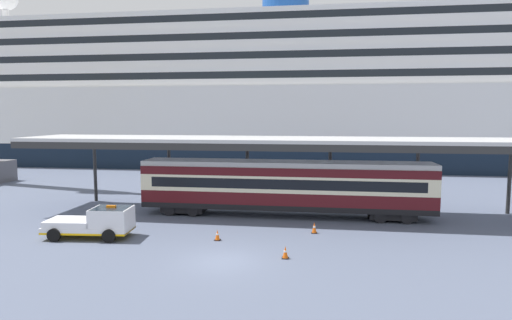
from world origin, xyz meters
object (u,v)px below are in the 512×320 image
at_px(traffic_cone_mid, 285,252).
at_px(traffic_cone_far, 217,235).
at_px(cruise_ship, 278,98).
at_px(service_truck, 97,222).
at_px(traffic_cone_near, 314,228).
at_px(train_carriage, 285,186).

height_order(traffic_cone_mid, traffic_cone_far, traffic_cone_mid).
xyz_separation_m(cruise_ship, service_truck, (-7.03, -43.21, -9.17)).
bearing_deg(traffic_cone_far, cruise_ship, 90.55).
relative_size(traffic_cone_mid, traffic_cone_far, 1.04).
distance_m(cruise_ship, traffic_cone_far, 43.85).
relative_size(service_truck, traffic_cone_far, 8.24).
distance_m(traffic_cone_mid, traffic_cone_far, 5.04).
bearing_deg(traffic_cone_near, traffic_cone_far, -157.36).
bearing_deg(traffic_cone_mid, service_truck, 169.44).
distance_m(cruise_ship, traffic_cone_mid, 46.69).
bearing_deg(service_truck, traffic_cone_far, 3.68).
xyz_separation_m(service_truck, traffic_cone_near, (13.19, 2.87, -0.64)).
relative_size(train_carriage, traffic_cone_near, 29.89).
bearing_deg(traffic_cone_far, traffic_cone_mid, -31.90).
relative_size(train_carriage, traffic_cone_mid, 31.55).
height_order(train_carriage, traffic_cone_mid, train_carriage).
height_order(cruise_ship, traffic_cone_mid, cruise_ship).
distance_m(train_carriage, traffic_cone_mid, 9.62).
height_order(traffic_cone_near, traffic_cone_mid, traffic_cone_near).
bearing_deg(train_carriage, service_truck, -146.73).
distance_m(service_truck, traffic_cone_mid, 11.95).
bearing_deg(traffic_cone_far, train_carriage, 62.30).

